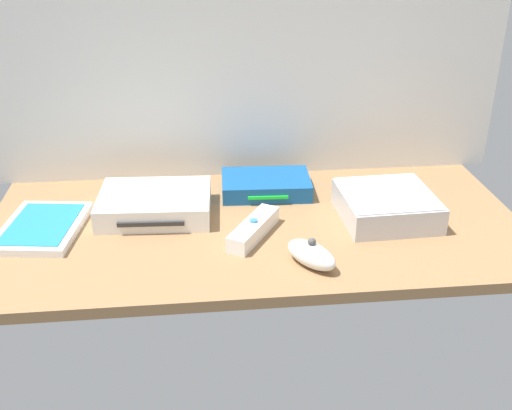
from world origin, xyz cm
name	(u,v)px	position (x,y,z in cm)	size (l,w,h in cm)	color
ground_plane	(256,229)	(0.00, 0.00, -1.00)	(100.00, 48.00, 2.00)	#936D47
back_wall	(243,25)	(0.00, 24.60, 32.00)	(110.00, 1.20, 64.00)	white
game_console	(155,204)	(-18.80, 6.11, 2.20)	(21.83, 17.36, 4.40)	white
mini_computer	(386,204)	(24.84, 0.46, 2.64)	(17.64, 17.64, 5.30)	silver
game_case	(42,227)	(-39.15, 1.52, 0.76)	(16.10, 20.70, 1.56)	white
network_router	(266,185)	(3.50, 13.85, 1.70)	(18.52, 12.97, 3.40)	#145193
remote_wand	(254,229)	(-0.89, -4.63, 1.51)	(10.74, 14.53, 3.40)	white
remote_nunchuk	(311,254)	(7.53, -15.34, 2.04)	(9.45, 10.67, 5.10)	white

